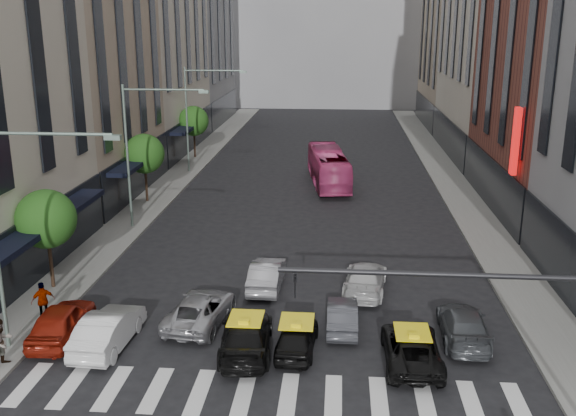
% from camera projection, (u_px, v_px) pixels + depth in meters
% --- Properties ---
extents(sidewalk_left, '(3.00, 96.00, 0.15)m').
position_uv_depth(sidewalk_left, '(166.00, 188.00, 50.97)').
color(sidewalk_left, slate).
rests_on(sidewalk_left, ground).
extents(sidewalk_right, '(3.00, 96.00, 0.15)m').
position_uv_depth(sidewalk_right, '(460.00, 194.00, 49.18)').
color(sidewalk_right, slate).
rests_on(sidewalk_right, ground).
extents(building_left_b, '(8.00, 16.00, 24.00)m').
position_uv_depth(building_left_b, '(75.00, 33.00, 46.16)').
color(building_left_b, tan).
rests_on(building_left_b, ground).
extents(building_left_d, '(8.00, 18.00, 30.00)m').
position_uv_depth(building_left_d, '(190.00, 4.00, 80.74)').
color(building_left_d, gray).
rests_on(building_left_d, ground).
extents(building_right_b, '(8.00, 18.00, 26.00)m').
position_uv_depth(building_right_b, '(567.00, 19.00, 42.28)').
color(building_right_b, brown).
rests_on(building_right_b, ground).
extents(building_right_d, '(8.00, 18.00, 28.00)m').
position_uv_depth(building_right_d, '(464.00, 12.00, 78.38)').
color(building_right_d, tan).
rests_on(building_right_d, ground).
extents(tree_near, '(2.88, 2.88, 4.95)m').
position_uv_depth(tree_near, '(46.00, 219.00, 30.85)').
color(tree_near, black).
rests_on(tree_near, sidewalk_left).
extents(tree_mid, '(2.88, 2.88, 4.95)m').
position_uv_depth(tree_mid, '(144.00, 154.00, 46.17)').
color(tree_mid, black).
rests_on(tree_mid, sidewalk_left).
extents(tree_far, '(2.88, 2.88, 4.95)m').
position_uv_depth(tree_far, '(194.00, 121.00, 61.48)').
color(tree_far, black).
rests_on(tree_far, sidewalk_left).
extents(streetlamp_near, '(5.38, 0.25, 9.00)m').
position_uv_depth(streetlamp_near, '(15.00, 210.00, 24.35)').
color(streetlamp_near, gray).
rests_on(streetlamp_near, sidewalk_left).
extents(streetlamp_mid, '(5.38, 0.25, 9.00)m').
position_uv_depth(streetlamp_mid, '(141.00, 138.00, 39.66)').
color(streetlamp_mid, gray).
rests_on(streetlamp_mid, sidewalk_left).
extents(streetlamp_far, '(5.38, 0.25, 9.00)m').
position_uv_depth(streetlamp_far, '(197.00, 105.00, 54.98)').
color(streetlamp_far, gray).
rests_on(streetlamp_far, sidewalk_left).
extents(traffic_signal, '(10.10, 0.20, 6.00)m').
position_uv_depth(traffic_signal, '(525.00, 320.00, 18.58)').
color(traffic_signal, black).
rests_on(traffic_signal, ground).
extents(liberty_sign, '(0.30, 0.70, 4.00)m').
position_uv_depth(liberty_sign, '(516.00, 141.00, 37.87)').
color(liberty_sign, red).
rests_on(liberty_sign, ground).
extents(car_red, '(2.07, 4.58, 1.53)m').
position_uv_depth(car_red, '(62.00, 321.00, 26.77)').
color(car_red, maroon).
rests_on(car_red, ground).
extents(car_white_front, '(1.84, 4.69, 1.52)m').
position_uv_depth(car_white_front, '(108.00, 329.00, 26.07)').
color(car_white_front, silver).
rests_on(car_white_front, ground).
extents(car_silver, '(2.81, 5.06, 1.34)m').
position_uv_depth(car_silver, '(200.00, 309.00, 28.09)').
color(car_silver, '#9F9FA4').
rests_on(car_silver, ground).
extents(taxi_left, '(2.41, 5.12, 1.44)m').
position_uv_depth(taxi_left, '(246.00, 335.00, 25.63)').
color(taxi_left, black).
rests_on(taxi_left, ground).
extents(taxi_center, '(1.75, 3.86, 1.29)m').
position_uv_depth(taxi_center, '(297.00, 337.00, 25.70)').
color(taxi_center, black).
rests_on(taxi_center, ground).
extents(car_grey_mid, '(1.30, 3.72, 1.22)m').
position_uv_depth(car_grey_mid, '(342.00, 315.00, 27.62)').
color(car_grey_mid, '#3C3D43').
rests_on(car_grey_mid, ground).
extents(taxi_right, '(2.17, 4.63, 1.28)m').
position_uv_depth(taxi_right, '(411.00, 348.00, 24.84)').
color(taxi_right, black).
rests_on(taxi_right, ground).
extents(car_grey_curb, '(2.06, 4.70, 1.34)m').
position_uv_depth(car_grey_curb, '(463.00, 325.00, 26.64)').
color(car_grey_curb, '#43474B').
rests_on(car_grey_curb, ground).
extents(car_row2_left, '(1.61, 4.36, 1.43)m').
position_uv_depth(car_row2_left, '(267.00, 274.00, 31.89)').
color(car_row2_left, '#A2A2A7').
rests_on(car_row2_left, ground).
extents(car_row2_right, '(2.48, 4.95, 1.38)m').
position_uv_depth(car_row2_right, '(365.00, 278.00, 31.42)').
color(car_row2_right, silver).
rests_on(car_row2_right, ground).
extents(bus, '(3.84, 10.67, 2.91)m').
position_uv_depth(bus, '(328.00, 167.00, 51.99)').
color(bus, '#C03871').
rests_on(bus, ground).
extents(pedestrian_near, '(1.02, 1.14, 1.93)m').
position_uv_depth(pedestrian_near, '(1.00, 342.00, 24.28)').
color(pedestrian_near, gray).
rests_on(pedestrian_near, sidewalk_left).
extents(pedestrian_far, '(1.07, 0.93, 1.73)m').
position_uv_depth(pedestrian_far, '(43.00, 301.00, 28.11)').
color(pedestrian_far, gray).
rests_on(pedestrian_far, sidewalk_left).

